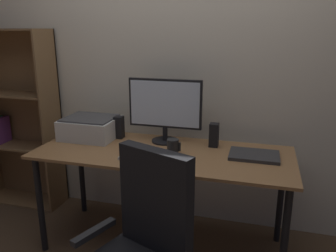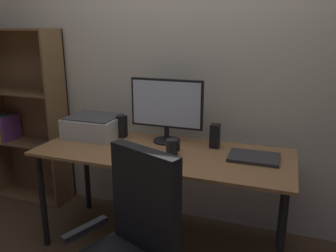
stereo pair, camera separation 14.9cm
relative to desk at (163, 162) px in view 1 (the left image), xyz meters
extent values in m
plane|color=#4C3826|center=(0.00, 0.00, -0.66)|extent=(12.00, 12.00, 0.00)
cube|color=beige|center=(0.00, 0.52, 0.64)|extent=(6.40, 0.10, 2.60)
cube|color=olive|center=(0.00, 0.00, 0.07)|extent=(1.75, 0.69, 0.02)
cylinder|color=black|center=(-0.81, -0.29, -0.30)|extent=(0.04, 0.04, 0.72)
cylinder|color=black|center=(0.81, -0.29, -0.30)|extent=(0.04, 0.04, 0.72)
cylinder|color=black|center=(-0.81, 0.29, -0.30)|extent=(0.04, 0.04, 0.72)
cylinder|color=black|center=(0.81, 0.29, -0.30)|extent=(0.04, 0.04, 0.72)
cylinder|color=black|center=(-0.04, 0.21, 0.09)|extent=(0.20, 0.20, 0.01)
cylinder|color=black|center=(-0.04, 0.21, 0.14)|extent=(0.04, 0.04, 0.10)
cube|color=black|center=(-0.04, 0.21, 0.37)|extent=(0.54, 0.03, 0.36)
cube|color=silver|center=(-0.04, 0.19, 0.37)|extent=(0.51, 0.01, 0.33)
cube|color=#B7BABC|center=(-0.09, -0.18, 0.09)|extent=(0.29, 0.11, 0.02)
cube|color=black|center=(0.12, -0.17, 0.10)|extent=(0.07, 0.11, 0.03)
cylinder|color=black|center=(0.08, -0.03, 0.13)|extent=(0.08, 0.08, 0.10)
cube|color=black|center=(0.13, -0.03, 0.14)|extent=(0.02, 0.01, 0.06)
cube|color=#2D2D30|center=(0.61, 0.06, 0.09)|extent=(0.32, 0.23, 0.02)
cube|color=black|center=(-0.41, 0.20, 0.16)|extent=(0.06, 0.07, 0.17)
cube|color=black|center=(0.32, 0.20, 0.16)|extent=(0.06, 0.07, 0.17)
cube|color=silver|center=(-0.62, 0.15, 0.15)|extent=(0.40, 0.34, 0.15)
cube|color=#424244|center=(-0.62, 0.15, 0.24)|extent=(0.37, 0.31, 0.01)
cube|color=black|center=(0.17, -0.69, 0.09)|extent=(0.40, 0.21, 0.52)
cube|color=#232326|center=(-0.12, -0.78, -0.08)|extent=(0.13, 0.26, 0.03)
cube|color=brown|center=(-1.08, 0.31, 0.11)|extent=(0.02, 0.28, 1.55)
cube|color=brown|center=(-1.44, 0.44, 0.11)|extent=(0.74, 0.01, 1.55)
cube|color=brown|center=(-1.44, 0.31, -0.65)|extent=(0.70, 0.26, 0.02)
cube|color=brown|center=(-1.44, 0.31, -0.12)|extent=(0.70, 0.26, 0.02)
cube|color=brown|center=(-1.44, 0.31, 0.35)|extent=(0.70, 0.26, 0.02)
cube|color=brown|center=(-1.44, 0.31, 0.88)|extent=(0.70, 0.26, 0.02)
cube|color=#723884|center=(-1.61, 0.30, 0.01)|extent=(0.03, 0.22, 0.23)
camera|label=1|loc=(0.63, -2.09, 0.88)|focal=36.22mm
camera|label=2|loc=(0.77, -2.05, 0.88)|focal=36.22mm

